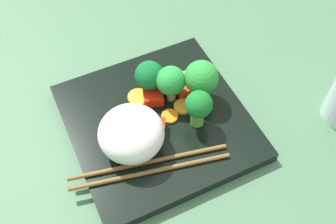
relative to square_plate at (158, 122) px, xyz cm
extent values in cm
cube|color=#456F4F|center=(0.00, 0.00, -1.92)|extent=(110.00, 110.00, 2.00)
cube|color=black|center=(0.00, 0.00, 0.00)|extent=(26.50, 26.50, 1.84)
ellipsoid|color=white|center=(2.49, -5.12, 4.14)|extent=(9.91, 9.91, 6.43)
cylinder|color=#77B459|center=(-2.36, 3.55, 2.14)|extent=(1.99, 1.98, 2.47)
sphere|color=green|center=(-2.35, 3.50, 5.05)|extent=(4.31, 4.31, 4.31)
cylinder|color=#7EAD4F|center=(-0.52, 7.40, 2.27)|extent=(3.05, 2.93, 2.95)
sphere|color=green|center=(-0.57, 7.48, 5.40)|extent=(5.02, 5.02, 5.02)
cylinder|color=#53A03F|center=(3.18, 4.76, 2.51)|extent=(2.84, 2.52, 3.44)
sphere|color=#176E27|center=(3.35, 4.74, 5.35)|extent=(3.88, 3.88, 3.88)
cylinder|color=#589D42|center=(-5.19, 1.43, 2.09)|extent=(1.55, 1.42, 2.42)
sphere|color=#13652C|center=(-5.06, 1.39, 4.64)|extent=(4.32, 4.32, 4.32)
cylinder|color=orange|center=(-2.02, -1.63, 1.18)|extent=(2.84, 2.84, 0.52)
cylinder|color=orange|center=(0.62, 1.72, 1.13)|extent=(3.47, 3.47, 0.42)
cylinder|color=orange|center=(-4.51, -0.90, 1.29)|extent=(4.28, 4.28, 0.74)
cylinder|color=#FB9934|center=(-4.21, 7.60, 1.19)|extent=(3.61, 3.61, 0.55)
cylinder|color=#F39C33|center=(0.47, 4.27, 1.15)|extent=(3.86, 3.86, 0.46)
cube|color=red|center=(-2.32, 5.97, 1.59)|extent=(2.18, 2.77, 1.35)
cube|color=red|center=(1.69, -0.77, 1.75)|extent=(2.63, 2.71, 1.66)
cube|color=red|center=(-3.22, 1.01, 1.72)|extent=(3.40, 3.65, 1.61)
ellipsoid|color=tan|center=(-4.70, 4.77, 2.19)|extent=(4.77, 4.90, 2.54)
ellipsoid|color=tan|center=(1.43, 6.82, 1.69)|extent=(3.52, 3.58, 1.54)
cylinder|color=brown|center=(7.39, -4.80, 1.22)|extent=(6.19, 21.23, 0.61)
cylinder|color=brown|center=(5.96, -4.42, 1.22)|extent=(6.19, 21.23, 0.61)
camera|label=1|loc=(29.57, -14.13, 48.42)|focal=42.26mm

